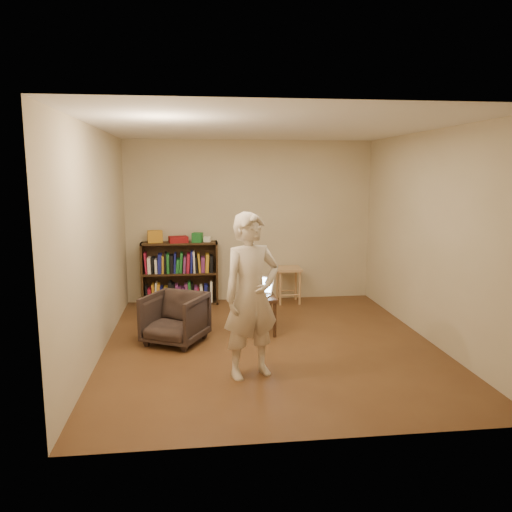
{
  "coord_description": "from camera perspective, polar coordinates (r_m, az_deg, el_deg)",
  "views": [
    {
      "loc": [
        -0.87,
        -5.81,
        2.09
      ],
      "look_at": [
        -0.13,
        0.35,
        1.05
      ],
      "focal_mm": 35.0,
      "sensor_mm": 36.0,
      "label": 1
    }
  ],
  "objects": [
    {
      "name": "floor",
      "position": [
        6.24,
        1.62,
        -10.04
      ],
      "size": [
        4.5,
        4.5,
        0.0
      ],
      "primitive_type": "plane",
      "color": "#4E2E19",
      "rests_on": "ground"
    },
    {
      "name": "box_white",
      "position": [
        7.96,
        -5.6,
        1.92
      ],
      "size": [
        0.12,
        0.12,
        0.08
      ],
      "primitive_type": "cube",
      "rotation": [
        0.0,
        0.0,
        -0.24
      ],
      "color": "white",
      "rests_on": "bookshelf"
    },
    {
      "name": "laptop",
      "position": [
        6.56,
        0.32,
        -4.03
      ],
      "size": [
        0.45,
        0.45,
        0.23
      ],
      "rotation": [
        0.0,
        0.0,
        -0.56
      ],
      "color": "silver",
      "rests_on": "side_table"
    },
    {
      "name": "side_table",
      "position": [
        6.55,
        0.07,
        -5.32
      ],
      "size": [
        0.48,
        0.48,
        0.49
      ],
      "color": "black",
      "rests_on": "floor"
    },
    {
      "name": "wall_back",
      "position": [
        8.15,
        -0.68,
        3.98
      ],
      "size": [
        4.0,
        0.0,
        4.0
      ],
      "primitive_type": "plane",
      "rotation": [
        1.57,
        0.0,
        0.0
      ],
      "color": "beige",
      "rests_on": "floor"
    },
    {
      "name": "box_green",
      "position": [
        7.93,
        -6.72,
        2.12
      ],
      "size": [
        0.18,
        0.18,
        0.15
      ],
      "primitive_type": "cube",
      "rotation": [
        0.0,
        0.0,
        -0.25
      ],
      "color": "#1D6D2B",
      "rests_on": "bookshelf"
    },
    {
      "name": "armchair",
      "position": [
        6.27,
        -9.23,
        -7.06
      ],
      "size": [
        0.91,
        0.91,
        0.62
      ],
      "primitive_type": "imported",
      "rotation": [
        0.0,
        0.0,
        -0.48
      ],
      "color": "#322721",
      "rests_on": "floor"
    },
    {
      "name": "bookshelf",
      "position": [
        8.08,
        -8.66,
        -2.36
      ],
      "size": [
        1.2,
        0.3,
        1.0
      ],
      "color": "black",
      "rests_on": "floor"
    },
    {
      "name": "ceiling",
      "position": [
        5.9,
        1.74,
        14.51
      ],
      "size": [
        4.5,
        4.5,
        0.0
      ],
      "primitive_type": "plane",
      "color": "white",
      "rests_on": "wall_back"
    },
    {
      "name": "stool",
      "position": [
        8.06,
        3.72,
        -2.1
      ],
      "size": [
        0.4,
        0.4,
        0.58
      ],
      "color": "tan",
      "rests_on": "floor"
    },
    {
      "name": "red_cloth",
      "position": [
        7.94,
        -8.87,
        1.88
      ],
      "size": [
        0.32,
        0.26,
        0.1
      ],
      "primitive_type": "cube",
      "rotation": [
        0.0,
        0.0,
        0.19
      ],
      "color": "maroon",
      "rests_on": "bookshelf"
    },
    {
      "name": "wall_left",
      "position": [
        5.97,
        -17.68,
        1.49
      ],
      "size": [
        0.0,
        4.5,
        4.5
      ],
      "primitive_type": "plane",
      "rotation": [
        1.57,
        0.0,
        1.57
      ],
      "color": "beige",
      "rests_on": "floor"
    },
    {
      "name": "person",
      "position": [
        5.08,
        -0.53,
        -4.57
      ],
      "size": [
        0.73,
        0.6,
        1.7
      ],
      "primitive_type": "imported",
      "rotation": [
        0.0,
        0.0,
        0.37
      ],
      "color": "beige",
      "rests_on": "floor"
    },
    {
      "name": "box_yellow",
      "position": [
        8.01,
        -11.46,
        2.2
      ],
      "size": [
        0.25,
        0.19,
        0.19
      ],
      "primitive_type": "cube",
      "rotation": [
        0.0,
        0.0,
        0.13
      ],
      "color": "orange",
      "rests_on": "bookshelf"
    },
    {
      "name": "wall_right",
      "position": [
        6.53,
        19.32,
        2.06
      ],
      "size": [
        0.0,
        4.5,
        4.5
      ],
      "primitive_type": "plane",
      "rotation": [
        1.57,
        0.0,
        -1.57
      ],
      "color": "beige",
      "rests_on": "floor"
    }
  ]
}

